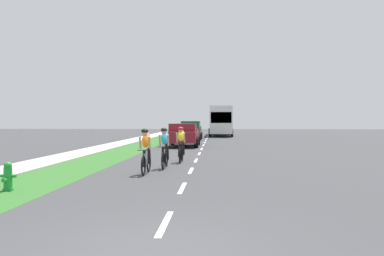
{
  "coord_description": "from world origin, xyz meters",
  "views": [
    {
      "loc": [
        0.91,
        -5.41,
        1.85
      ],
      "look_at": [
        -0.65,
        20.56,
        1.36
      ],
      "focal_mm": 36.88,
      "sensor_mm": 36.0,
      "label": 1
    }
  ],
  "objects_px": {
    "fire_hydrant_green": "(8,177)",
    "bus_white": "(220,119)",
    "cyclist_distant": "(181,144)",
    "cyclist_lead": "(146,151)",
    "suv_dark_green": "(191,130)",
    "pickup_maroon": "(184,135)",
    "cyclist_trailing": "(165,147)"
  },
  "relations": [
    {
      "from": "cyclist_trailing",
      "to": "suv_dark_green",
      "type": "relative_size",
      "value": 0.37
    },
    {
      "from": "cyclist_distant",
      "to": "suv_dark_green",
      "type": "distance_m",
      "value": 20.59
    },
    {
      "from": "cyclist_lead",
      "to": "suv_dark_green",
      "type": "bearing_deg",
      "value": 90.0
    },
    {
      "from": "fire_hydrant_green",
      "to": "bus_white",
      "type": "bearing_deg",
      "value": 81.05
    },
    {
      "from": "suv_dark_green",
      "to": "cyclist_trailing",
      "type": "bearing_deg",
      "value": -88.9
    },
    {
      "from": "pickup_maroon",
      "to": "bus_white",
      "type": "distance_m",
      "value": 20.78
    },
    {
      "from": "fire_hydrant_green",
      "to": "bus_white",
      "type": "xyz_separation_m",
      "value": [
        6.06,
        38.49,
        1.61
      ]
    },
    {
      "from": "cyclist_lead",
      "to": "pickup_maroon",
      "type": "relative_size",
      "value": 0.34
    },
    {
      "from": "suv_dark_green",
      "to": "bus_white",
      "type": "bearing_deg",
      "value": 74.11
    },
    {
      "from": "cyclist_distant",
      "to": "pickup_maroon",
      "type": "xyz_separation_m",
      "value": [
        -0.75,
        10.55,
        0.02
      ]
    },
    {
      "from": "cyclist_lead",
      "to": "cyclist_distant",
      "type": "relative_size",
      "value": 1.0
    },
    {
      "from": "suv_dark_green",
      "to": "pickup_maroon",
      "type": "bearing_deg",
      "value": -89.27
    },
    {
      "from": "fire_hydrant_green",
      "to": "bus_white",
      "type": "height_order",
      "value": "bus_white"
    },
    {
      "from": "pickup_maroon",
      "to": "bus_white",
      "type": "xyz_separation_m",
      "value": [
        2.87,
        20.55,
        1.15
      ]
    },
    {
      "from": "cyclist_trailing",
      "to": "pickup_maroon",
      "type": "distance_m",
      "value": 12.81
    },
    {
      "from": "cyclist_trailing",
      "to": "cyclist_distant",
      "type": "height_order",
      "value": "same"
    },
    {
      "from": "cyclist_lead",
      "to": "pickup_maroon",
      "type": "bearing_deg",
      "value": 89.49
    },
    {
      "from": "pickup_maroon",
      "to": "suv_dark_green",
      "type": "bearing_deg",
      "value": 90.73
    },
    {
      "from": "cyclist_distant",
      "to": "bus_white",
      "type": "distance_m",
      "value": 31.19
    },
    {
      "from": "cyclist_lead",
      "to": "cyclist_distant",
      "type": "distance_m",
      "value": 4.02
    },
    {
      "from": "fire_hydrant_green",
      "to": "cyclist_distant",
      "type": "relative_size",
      "value": 0.44
    },
    {
      "from": "cyclist_lead",
      "to": "suv_dark_green",
      "type": "relative_size",
      "value": 0.37
    },
    {
      "from": "cyclist_lead",
      "to": "cyclist_distant",
      "type": "height_order",
      "value": "same"
    },
    {
      "from": "fire_hydrant_green",
      "to": "cyclist_lead",
      "type": "bearing_deg",
      "value": 48.53
    },
    {
      "from": "cyclist_trailing",
      "to": "cyclist_distant",
      "type": "relative_size",
      "value": 1.0
    },
    {
      "from": "fire_hydrant_green",
      "to": "pickup_maroon",
      "type": "relative_size",
      "value": 0.15
    },
    {
      "from": "cyclist_distant",
      "to": "suv_dark_green",
      "type": "xyz_separation_m",
      "value": [
        -0.88,
        20.57,
        0.14
      ]
    },
    {
      "from": "pickup_maroon",
      "to": "suv_dark_green",
      "type": "height_order",
      "value": "suv_dark_green"
    },
    {
      "from": "fire_hydrant_green",
      "to": "cyclist_lead",
      "type": "xyz_separation_m",
      "value": [
        3.06,
        3.46,
        0.44
      ]
    },
    {
      "from": "bus_white",
      "to": "suv_dark_green",
      "type": "bearing_deg",
      "value": -105.89
    },
    {
      "from": "bus_white",
      "to": "cyclist_distant",
      "type": "bearing_deg",
      "value": -93.9
    },
    {
      "from": "cyclist_trailing",
      "to": "suv_dark_green",
      "type": "height_order",
      "value": "suv_dark_green"
    }
  ]
}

